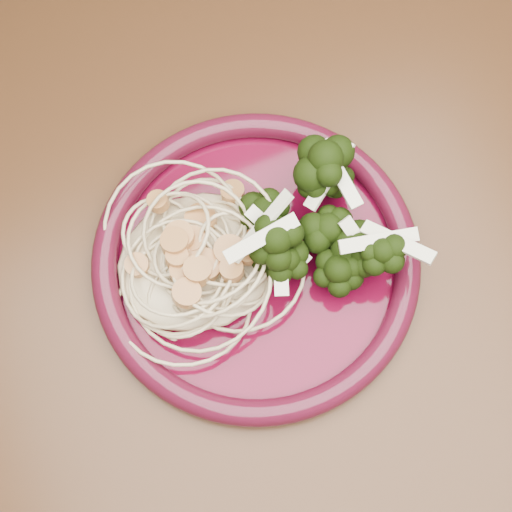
% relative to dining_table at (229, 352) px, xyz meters
% --- Properties ---
extents(dining_table, '(1.20, 0.80, 0.75)m').
position_rel_dining_table_xyz_m(dining_table, '(0.00, 0.00, 0.00)').
color(dining_table, '#472814').
rests_on(dining_table, ground).
extents(dinner_plate, '(0.36, 0.36, 0.02)m').
position_rel_dining_table_xyz_m(dinner_plate, '(0.05, 0.04, 0.11)').
color(dinner_plate, '#4C051A').
rests_on(dinner_plate, dining_table).
extents(spaghetti_pile, '(0.17, 0.16, 0.03)m').
position_rel_dining_table_xyz_m(spaghetti_pile, '(0.00, 0.06, 0.12)').
color(spaghetti_pile, '#CBBB90').
rests_on(spaghetti_pile, dinner_plate).
extents(scallop_cluster, '(0.17, 0.17, 0.04)m').
position_rel_dining_table_xyz_m(scallop_cluster, '(0.00, 0.06, 0.16)').
color(scallop_cluster, '#C38545').
rests_on(scallop_cluster, spaghetti_pile).
extents(broccoli_pile, '(0.15, 0.18, 0.06)m').
position_rel_dining_table_xyz_m(broccoli_pile, '(0.10, 0.02, 0.13)').
color(broccoli_pile, black).
rests_on(broccoli_pile, dinner_plate).
extents(onion_garnish, '(0.10, 0.12, 0.06)m').
position_rel_dining_table_xyz_m(onion_garnish, '(0.10, 0.02, 0.17)').
color(onion_garnish, beige).
rests_on(onion_garnish, broccoli_pile).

